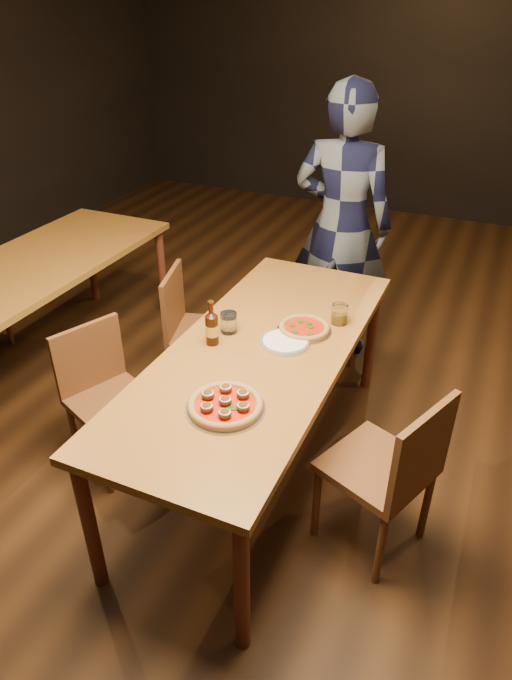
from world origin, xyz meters
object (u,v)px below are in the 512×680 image
at_px(table_left, 31,275).
at_px(chair_main_sw, 204,331).
at_px(chair_main_nw, 112,401).
at_px(beer_bottle, 212,329).
at_px(chair_end, 336,299).
at_px(pizza_margherita, 304,328).
at_px(table_main, 260,360).
at_px(amber_glass, 340,314).
at_px(diner, 342,225).
at_px(plate_stack, 285,342).
at_px(chair_main_e, 377,465).
at_px(water_glass, 229,322).
at_px(pizza_meatball, 225,405).

height_order(table_left, chair_main_sw, chair_main_sw).
distance_m(chair_main_nw, beer_bottle, 0.68).
bearing_deg(chair_end, pizza_margherita, -87.54).
xyz_separation_m(chair_main_nw, pizza_margherita, (0.84, 0.51, 0.36)).
distance_m(table_main, pizza_margherita, 0.28).
height_order(amber_glass, diner, diner).
distance_m(beer_bottle, amber_glass, 0.66).
relative_size(chair_main_nw, plate_stack, 3.53).
relative_size(table_left, chair_main_sw, 2.37).
bearing_deg(chair_main_sw, chair_main_e, -136.10).
bearing_deg(plate_stack, water_glass, -179.32).
relative_size(table_main, amber_glass, 19.38).
height_order(table_main, table_left, same).
bearing_deg(table_main, chair_end, 89.73).
xyz_separation_m(water_glass, amber_glass, (0.47, 0.31, -0.00)).
distance_m(table_main, beer_bottle, 0.28).
bearing_deg(amber_glass, water_glass, -147.08).
xyz_separation_m(chair_main_sw, beer_bottle, (0.37, -0.57, 0.41)).
height_order(water_glass, amber_glass, same).
bearing_deg(table_main, table_left, 169.99).
xyz_separation_m(chair_main_e, beer_bottle, (-0.88, 0.17, 0.39)).
distance_m(table_main, amber_glass, 0.48).
xyz_separation_m(chair_main_e, plate_stack, (-0.56, 0.30, 0.32)).
xyz_separation_m(plate_stack, diner, (-0.11, 1.29, 0.14)).
bearing_deg(chair_main_e, amber_glass, -125.55).
bearing_deg(plate_stack, chair_main_nw, -155.91).
relative_size(chair_end, water_glass, 7.95).
xyz_separation_m(pizza_margherita, amber_glass, (0.13, 0.15, 0.03)).
distance_m(chair_main_nw, plate_stack, 0.95).
distance_m(chair_main_e, chair_end, 1.63).
height_order(table_left, pizza_margherita, pizza_margherita).
height_order(table_main, pizza_margherita, pizza_margherita).
bearing_deg(pizza_margherita, water_glass, -155.38).
xyz_separation_m(pizza_meatball, amber_glass, (0.21, 0.87, 0.03)).
xyz_separation_m(chair_end, diner, (-0.03, 0.10, 0.49)).
distance_m(table_main, chair_main_nw, 0.81).
bearing_deg(water_glass, pizza_meatball, -64.97).
height_order(chair_main_sw, amber_glass, amber_glass).
bearing_deg(chair_main_sw, pizza_meatball, -162.37).
distance_m(pizza_margherita, water_glass, 0.38).
distance_m(table_left, water_glass, 1.52).
height_order(plate_stack, amber_glass, amber_glass).
distance_m(amber_glass, diner, 1.03).
xyz_separation_m(pizza_margherita, beer_bottle, (-0.36, -0.29, 0.06)).
relative_size(chair_main_e, pizza_meatball, 2.71).
bearing_deg(chair_main_nw, plate_stack, -43.32).
distance_m(chair_main_sw, pizza_meatball, 1.24).
bearing_deg(chair_main_sw, table_left, 84.96).
bearing_deg(pizza_margherita, beer_bottle, -141.62).
xyz_separation_m(table_main, amber_glass, (0.27, 0.38, 0.12)).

